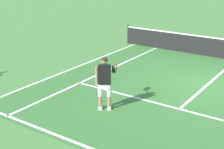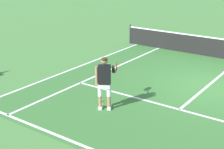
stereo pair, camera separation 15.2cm
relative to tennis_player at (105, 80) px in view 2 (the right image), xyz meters
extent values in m
plane|color=#477F3D|center=(1.97, 3.84, -0.99)|extent=(80.00, 80.00, 0.00)
cube|color=#387033|center=(1.97, 2.80, -0.99)|extent=(10.98, 10.22, 0.00)
cube|color=white|center=(1.97, 1.31, -0.99)|extent=(8.23, 0.10, 0.01)
cube|color=white|center=(1.97, 4.51, -0.99)|extent=(0.10, 6.40, 0.01)
cube|color=white|center=(-2.15, 2.80, -0.99)|extent=(0.10, 9.82, 0.01)
cube|color=white|center=(-3.52, 2.80, -0.99)|extent=(0.10, 9.82, 0.01)
cylinder|color=#333338|center=(-3.97, 7.71, -0.45)|extent=(0.08, 0.08, 1.07)
cube|color=white|center=(-0.13, -0.07, -0.94)|extent=(0.24, 0.30, 0.09)
cube|color=white|center=(0.11, 0.08, -0.94)|extent=(0.24, 0.30, 0.09)
cylinder|color=#A37556|center=(-0.11, -0.10, -0.72)|extent=(0.11, 0.11, 0.36)
cylinder|color=silver|center=(-0.11, -0.10, -0.33)|extent=(0.14, 0.14, 0.41)
cylinder|color=#A37556|center=(0.13, 0.04, -0.72)|extent=(0.11, 0.11, 0.36)
cylinder|color=silver|center=(0.13, 0.04, -0.33)|extent=(0.14, 0.14, 0.41)
cube|color=silver|center=(0.01, -0.03, -0.17)|extent=(0.39, 0.35, 0.20)
cube|color=black|center=(0.01, -0.03, 0.17)|extent=(0.44, 0.39, 0.60)
cylinder|color=#A37556|center=(-0.20, -0.15, 0.12)|extent=(0.09, 0.09, 0.62)
cylinder|color=black|center=(0.19, 0.19, 0.32)|extent=(0.21, 0.27, 0.29)
cylinder|color=#A37556|center=(0.11, 0.39, 0.18)|extent=(0.22, 0.29, 0.14)
sphere|color=#A37556|center=(0.00, -0.02, 0.62)|extent=(0.21, 0.21, 0.21)
ellipsoid|color=#382314|center=(0.01, -0.04, 0.67)|extent=(0.27, 0.27, 0.12)
cylinder|color=#232326|center=(0.01, 0.58, 0.15)|extent=(0.13, 0.19, 0.03)
cylinder|color=red|center=(-0.07, 0.71, 0.15)|extent=(0.07, 0.10, 0.02)
torus|color=red|center=(-0.16, 0.87, 0.15)|extent=(0.18, 0.27, 0.30)
cylinder|color=silver|center=(-0.16, 0.87, 0.15)|extent=(0.13, 0.22, 0.25)
sphere|color=#CCE02D|center=(-0.42, 0.40, -0.96)|extent=(0.07, 0.07, 0.07)
camera|label=1|loc=(5.60, -7.75, 3.53)|focal=53.01mm
camera|label=2|loc=(5.73, -7.67, 3.53)|focal=53.01mm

